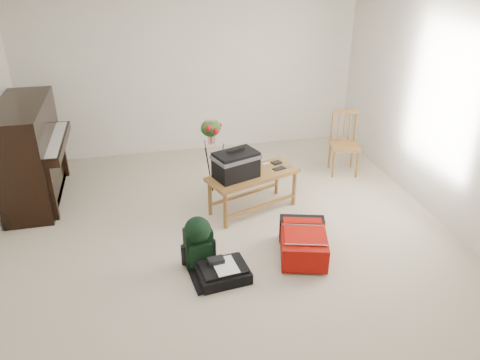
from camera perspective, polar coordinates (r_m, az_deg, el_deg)
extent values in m
cube|color=beige|center=(5.13, -1.03, -7.98)|extent=(5.00, 5.50, 0.01)
cube|color=white|center=(4.22, -1.33, 21.02)|extent=(5.00, 5.50, 0.01)
cube|color=white|center=(7.12, -5.82, 13.16)|extent=(5.00, 0.04, 2.50)
cube|color=white|center=(5.56, 25.12, 6.75)|extent=(0.04, 5.50, 2.50)
cube|color=black|center=(6.31, -24.28, 3.01)|extent=(0.55, 1.50, 1.25)
cube|color=black|center=(6.22, -21.77, 4.20)|extent=(0.28, 1.30, 0.10)
cube|color=white|center=(6.20, -21.85, 4.63)|extent=(0.22, 1.20, 0.02)
cube|color=black|center=(6.54, -22.91, -1.54)|extent=(0.45, 1.30, 0.10)
cube|color=olive|center=(5.55, 1.61, 0.62)|extent=(1.19, 0.79, 0.04)
cylinder|color=olive|center=(5.42, -3.06, -3.06)|extent=(0.05, 0.05, 0.45)
cylinder|color=olive|center=(5.73, -3.68, -1.33)|extent=(0.05, 0.05, 0.45)
cylinder|color=olive|center=(5.65, 6.90, -1.92)|extent=(0.05, 0.05, 0.45)
cylinder|color=olive|center=(5.94, 5.80, -0.31)|extent=(0.05, 0.05, 0.45)
cube|color=olive|center=(6.69, 12.63, 4.09)|extent=(0.46, 0.46, 0.04)
cylinder|color=olive|center=(6.57, 11.73, 1.73)|extent=(0.03, 0.03, 0.39)
cylinder|color=olive|center=(6.84, 10.65, 2.87)|extent=(0.03, 0.03, 0.39)
cylinder|color=olive|center=(6.71, 14.29, 1.97)|extent=(0.03, 0.03, 0.39)
cylinder|color=olive|center=(6.97, 13.13, 3.09)|extent=(0.03, 0.03, 0.39)
cube|color=olive|center=(6.67, 12.44, 8.14)|extent=(0.34, 0.11, 0.05)
cylinder|color=olive|center=(6.68, 10.97, 6.31)|extent=(0.03, 0.03, 0.47)
cylinder|color=olive|center=(6.81, 13.52, 6.47)|extent=(0.03, 0.03, 0.47)
cube|color=red|center=(4.94, 7.71, -7.63)|extent=(0.63, 0.78, 0.26)
cube|color=black|center=(5.15, 6.72, -6.01)|extent=(0.50, 0.28, 0.28)
cube|color=red|center=(4.83, 8.01, -6.56)|extent=(0.50, 0.49, 0.02)
cube|color=silver|center=(4.67, 8.84, -7.79)|extent=(0.42, 0.13, 0.01)
cube|color=black|center=(4.65, -2.12, -11.26)|extent=(0.53, 0.45, 0.12)
cube|color=black|center=(4.61, -2.13, -10.55)|extent=(0.47, 0.38, 0.03)
cube|color=white|center=(4.58, -1.85, -10.42)|extent=(0.25, 0.32, 0.01)
cube|color=black|center=(4.62, -2.88, -9.72)|extent=(0.17, 0.12, 0.05)
cube|color=black|center=(4.76, -5.08, -8.18)|extent=(0.29, 0.19, 0.42)
cube|color=black|center=(4.69, -4.89, -9.11)|extent=(0.23, 0.07, 0.24)
sphere|color=black|center=(4.64, -5.19, -6.07)|extent=(0.27, 0.27, 0.27)
cube|color=black|center=(4.83, -6.01, -7.69)|extent=(0.04, 0.03, 0.37)
cube|color=black|center=(4.84, -4.47, -7.51)|extent=(0.04, 0.03, 0.37)
cylinder|color=black|center=(5.86, -3.56, 5.61)|extent=(0.01, 0.01, 0.27)
ellipsoid|color=#29541A|center=(5.83, -3.58, 6.35)|extent=(0.25, 0.18, 0.23)
cube|color=red|center=(5.78, -3.58, 7.04)|extent=(0.13, 0.05, 0.07)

